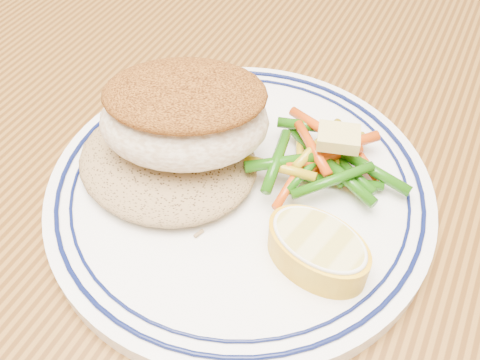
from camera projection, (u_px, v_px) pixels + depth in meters
name	position (u px, v px, depth m)	size (l,w,h in m)	color
dining_table	(244.00, 326.00, 0.42)	(1.50, 0.90, 0.75)	#523010
plate	(240.00, 190.00, 0.37)	(0.26, 0.26, 0.02)	white
rice_pilaf	(167.00, 158.00, 0.36)	(0.13, 0.11, 0.02)	olive
fish_fillet	(184.00, 114.00, 0.34)	(0.13, 0.12, 0.06)	#EFE1C6
vegetable_pile	(323.00, 158.00, 0.36)	(0.11, 0.10, 0.03)	#C8410A
butter_pat	(339.00, 138.00, 0.35)	(0.03, 0.02, 0.01)	#D9C56A
lemon_wedge	(317.00, 249.00, 0.31)	(0.07, 0.07, 0.03)	yellow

